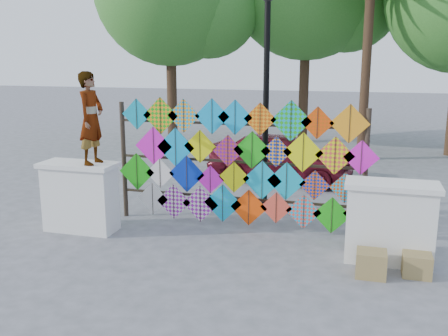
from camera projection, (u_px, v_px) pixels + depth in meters
The scene contains 9 objects.
ground at pixel (225, 240), 8.75m from camera, with size 80.00×80.00×0.00m, color gray.
parapet_left at pixel (80, 196), 9.13m from camera, with size 1.40×0.65×1.28m.
parapet_right at pixel (390, 222), 7.70m from camera, with size 1.40×0.65×1.28m.
kite_rack at pixel (239, 164), 9.14m from camera, with size 4.97×0.24×2.42m.
vendor_woman at pixel (91, 118), 8.73m from camera, with size 0.59×0.39×1.63m, color #99999E.
sedan at pixel (280, 157), 12.86m from camera, with size 1.49×3.70×1.26m, color #5B0F1C.
lamppost at pixel (266, 80), 9.96m from camera, with size 0.28×0.28×4.46m.
cardboard_box_near at pixel (371, 264), 7.29m from camera, with size 0.43×0.38×0.38m, color olive.
cardboard_box_far at pixel (417, 265), 7.30m from camera, with size 0.41×0.37×0.34m, color olive.
Camera 1 is at (2.21, -7.96, 3.15)m, focal length 40.00 mm.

